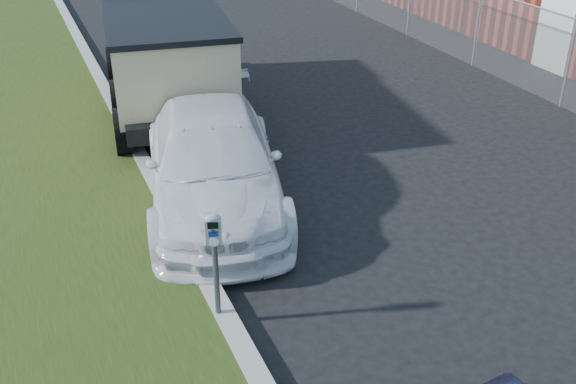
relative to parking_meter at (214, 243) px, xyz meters
name	(u,v)px	position (x,y,z in m)	size (l,w,h in m)	color
ground	(418,274)	(2.67, -0.06, -1.09)	(120.00, 120.00, 0.00)	black
chainlink_fence	(479,13)	(8.67, 6.94, 0.17)	(0.06, 30.06, 30.00)	slate
parking_meter	(214,243)	(0.00, 0.00, 0.00)	(0.21, 0.17, 1.33)	#3F4247
white_wagon	(211,160)	(0.82, 2.86, -0.40)	(1.94, 4.77, 1.38)	silver
dump_truck	(163,47)	(1.16, 7.15, 0.15)	(2.87, 5.84, 2.20)	black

